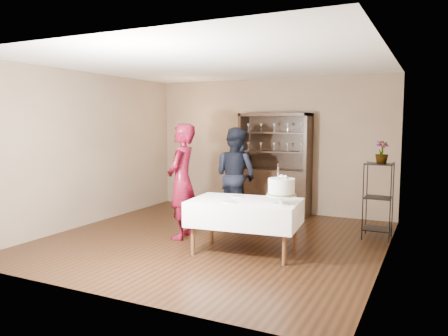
{
  "coord_description": "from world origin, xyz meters",
  "views": [
    {
      "loc": [
        3.07,
        -5.92,
        1.82
      ],
      "look_at": [
        0.13,
        0.1,
        1.12
      ],
      "focal_mm": 35.0,
      "sensor_mm": 36.0,
      "label": 1
    }
  ],
  "objects_px": {
    "cake": "(281,188)",
    "potted_plant": "(382,152)",
    "man": "(236,176)",
    "cake_table": "(245,213)",
    "china_hutch": "(275,181)",
    "woman": "(182,181)",
    "plant_etagere": "(378,197)"
  },
  "relations": [
    {
      "from": "woman",
      "to": "cake",
      "type": "relative_size",
      "value": 3.36
    },
    {
      "from": "china_hutch",
      "to": "cake_table",
      "type": "height_order",
      "value": "china_hutch"
    },
    {
      "from": "plant_etagere",
      "to": "cake_table",
      "type": "bearing_deg",
      "value": -134.1
    },
    {
      "from": "cake_table",
      "to": "cake",
      "type": "distance_m",
      "value": 0.68
    },
    {
      "from": "china_hutch",
      "to": "cake",
      "type": "height_order",
      "value": "china_hutch"
    },
    {
      "from": "china_hutch",
      "to": "cake_table",
      "type": "bearing_deg",
      "value": -79.28
    },
    {
      "from": "cake",
      "to": "cake_table",
      "type": "bearing_deg",
      "value": 173.49
    },
    {
      "from": "cake_table",
      "to": "cake",
      "type": "height_order",
      "value": "cake"
    },
    {
      "from": "plant_etagere",
      "to": "cake",
      "type": "bearing_deg",
      "value": -121.29
    },
    {
      "from": "china_hutch",
      "to": "man",
      "type": "distance_m",
      "value": 1.16
    },
    {
      "from": "china_hutch",
      "to": "woman",
      "type": "bearing_deg",
      "value": -106.4
    },
    {
      "from": "cake",
      "to": "potted_plant",
      "type": "xyz_separation_m",
      "value": [
        1.06,
        1.65,
        0.4
      ]
    },
    {
      "from": "china_hutch",
      "to": "woman",
      "type": "height_order",
      "value": "china_hutch"
    },
    {
      "from": "cake_table",
      "to": "woman",
      "type": "bearing_deg",
      "value": 166.06
    },
    {
      "from": "man",
      "to": "potted_plant",
      "type": "bearing_deg",
      "value": -164.07
    },
    {
      "from": "man",
      "to": "cake",
      "type": "bearing_deg",
      "value": 146.72
    },
    {
      "from": "man",
      "to": "potted_plant",
      "type": "xyz_separation_m",
      "value": [
        2.48,
        -0.01,
        0.5
      ]
    },
    {
      "from": "cake",
      "to": "potted_plant",
      "type": "relative_size",
      "value": 1.53
    },
    {
      "from": "china_hutch",
      "to": "man",
      "type": "relative_size",
      "value": 1.15
    },
    {
      "from": "potted_plant",
      "to": "woman",
      "type": "bearing_deg",
      "value": -155.44
    },
    {
      "from": "cake_table",
      "to": "woman",
      "type": "height_order",
      "value": "woman"
    },
    {
      "from": "china_hutch",
      "to": "cake",
      "type": "distance_m",
      "value": 2.95
    },
    {
      "from": "china_hutch",
      "to": "cake",
      "type": "bearing_deg",
      "value": -68.93
    },
    {
      "from": "plant_etagere",
      "to": "cake_table",
      "type": "height_order",
      "value": "plant_etagere"
    },
    {
      "from": "man",
      "to": "cake",
      "type": "distance_m",
      "value": 2.18
    },
    {
      "from": "potted_plant",
      "to": "man",
      "type": "bearing_deg",
      "value": 179.76
    },
    {
      "from": "potted_plant",
      "to": "cake",
      "type": "bearing_deg",
      "value": -122.72
    },
    {
      "from": "plant_etagere",
      "to": "potted_plant",
      "type": "distance_m",
      "value": 0.71
    },
    {
      "from": "cake_table",
      "to": "cake",
      "type": "relative_size",
      "value": 2.94
    },
    {
      "from": "man",
      "to": "potted_plant",
      "type": "distance_m",
      "value": 2.53
    },
    {
      "from": "cake_table",
      "to": "potted_plant",
      "type": "xyz_separation_m",
      "value": [
        1.61,
        1.58,
        0.79
      ]
    },
    {
      "from": "cake_table",
      "to": "man",
      "type": "bearing_deg",
      "value": 118.61
    }
  ]
}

